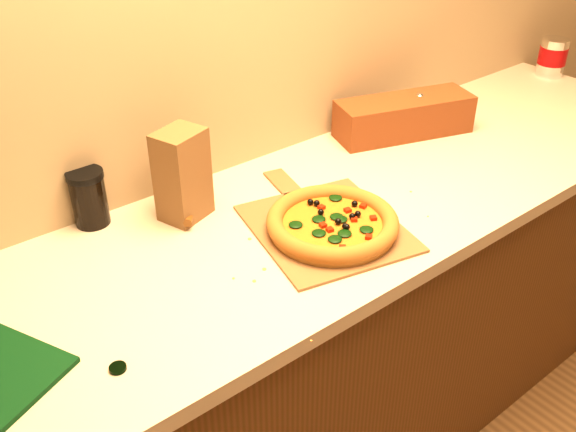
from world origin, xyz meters
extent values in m
plane|color=#9E8460|center=(0.00, 1.75, 1.35)|extent=(4.00, 0.00, 4.00)
cube|color=#462B0F|center=(0.00, 1.43, 0.43)|extent=(2.80, 0.65, 0.86)
cube|color=beige|center=(0.00, 1.43, 0.88)|extent=(2.84, 0.68, 0.04)
cube|color=brown|center=(0.00, 1.34, 0.90)|extent=(0.41, 0.44, 0.01)
cube|color=brown|center=(0.06, 1.58, 0.90)|extent=(0.09, 0.16, 0.01)
cylinder|color=#AC712B|center=(0.00, 1.32, 0.91)|extent=(0.30, 0.30, 0.01)
cylinder|color=gold|center=(0.00, 1.32, 0.93)|extent=(0.25, 0.25, 0.01)
torus|color=brown|center=(0.00, 1.32, 0.93)|extent=(0.32, 0.32, 0.04)
ellipsoid|color=black|center=(0.05, 1.35, 0.93)|extent=(0.03, 0.03, 0.01)
sphere|color=black|center=(-0.04, 1.30, 0.94)|extent=(0.02, 0.02, 0.02)
cube|color=#8D1505|center=(0.02, 1.28, 0.93)|extent=(0.02, 0.02, 0.01)
cylinder|color=black|center=(-0.60, 1.24, 0.90)|extent=(0.04, 0.04, 0.01)
cylinder|color=black|center=(0.60, 1.59, 0.95)|extent=(0.07, 0.07, 0.09)
sphere|color=silver|center=(0.60, 1.59, 1.01)|extent=(0.03, 0.03, 0.03)
cylinder|color=#603310|center=(-0.15, 1.68, 0.92)|extent=(0.19, 0.22, 0.05)
cylinder|color=#603310|center=(-0.06, 1.80, 0.92)|extent=(0.05, 0.06, 0.02)
cylinder|color=#603310|center=(-0.25, 1.57, 0.92)|extent=(0.05, 0.06, 0.02)
cylinder|color=silver|center=(1.37, 1.61, 0.97)|extent=(0.10, 0.10, 0.14)
cylinder|color=#8B0507|center=(1.37, 1.61, 0.98)|extent=(0.10, 0.10, 0.07)
cube|color=#602912|center=(0.54, 1.60, 0.96)|extent=(0.45, 0.26, 0.12)
cube|color=brown|center=(-0.23, 1.61, 1.01)|extent=(0.14, 0.12, 0.23)
cylinder|color=black|center=(-0.43, 1.73, 0.96)|extent=(0.08, 0.08, 0.13)
cylinder|color=black|center=(-0.43, 1.73, 1.03)|extent=(0.09, 0.09, 0.02)
camera|label=1|loc=(-0.88, 0.39, 1.76)|focal=40.00mm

